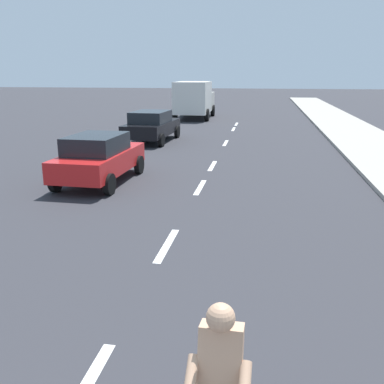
% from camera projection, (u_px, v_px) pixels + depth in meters
% --- Properties ---
extents(ground_plane, '(160.00, 160.00, 0.00)m').
position_uv_depth(ground_plane, '(222.00, 149.00, 19.95)').
color(ground_plane, '#2D2D33').
extents(sidewalk_strip, '(3.60, 80.00, 0.14)m').
position_uv_depth(sidewalk_strip, '(371.00, 145.00, 20.71)').
color(sidewalk_strip, '#9E998E').
rests_on(sidewalk_strip, ground).
extents(lane_stripe_2, '(0.16, 1.80, 0.01)m').
position_uv_depth(lane_stripe_2, '(167.00, 245.00, 8.84)').
color(lane_stripe_2, white).
rests_on(lane_stripe_2, ground).
extents(lane_stripe_3, '(0.16, 1.80, 0.01)m').
position_uv_depth(lane_stripe_3, '(200.00, 187.00, 13.29)').
color(lane_stripe_3, white).
rests_on(lane_stripe_3, ground).
extents(lane_stripe_4, '(0.16, 1.80, 0.01)m').
position_uv_depth(lane_stripe_4, '(212.00, 166.00, 16.35)').
color(lane_stripe_4, white).
rests_on(lane_stripe_4, ground).
extents(lane_stripe_5, '(0.16, 1.80, 0.01)m').
position_uv_depth(lane_stripe_5, '(226.00, 143.00, 21.65)').
color(lane_stripe_5, white).
rests_on(lane_stripe_5, ground).
extents(lane_stripe_6, '(0.16, 1.80, 0.01)m').
position_uv_depth(lane_stripe_6, '(233.00, 129.00, 26.97)').
color(lane_stripe_6, white).
rests_on(lane_stripe_6, ground).
extents(lane_stripe_7, '(0.16, 1.80, 0.01)m').
position_uv_depth(lane_stripe_7, '(236.00, 124.00, 29.63)').
color(lane_stripe_7, white).
rests_on(lane_stripe_7, ground).
extents(parked_car_red, '(2.00, 4.13, 1.57)m').
position_uv_depth(parked_car_red, '(99.00, 157.00, 13.68)').
color(parked_car_red, red).
rests_on(parked_car_red, ground).
extents(parked_car_black, '(2.24, 4.56, 1.57)m').
position_uv_depth(parked_car_black, '(152.00, 125.00, 21.91)').
color(parked_car_black, black).
rests_on(parked_car_black, ground).
extents(delivery_truck, '(2.72, 6.26, 2.80)m').
position_uv_depth(delivery_truck, '(194.00, 99.00, 32.93)').
color(delivery_truck, beige).
rests_on(delivery_truck, ground).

